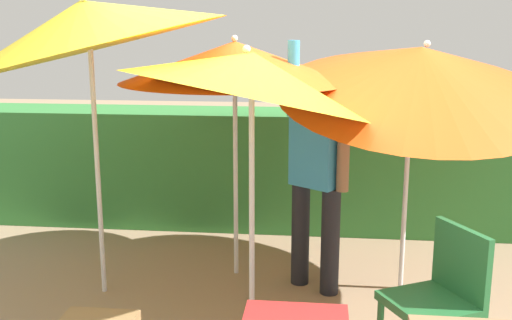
# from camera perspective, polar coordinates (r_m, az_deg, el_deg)

# --- Properties ---
(hedge_row) EXTENTS (8.00, 0.70, 1.16)m
(hedge_row) POSITION_cam_1_polar(r_m,az_deg,el_deg) (6.08, 1.93, -0.82)
(hedge_row) COLOR #38843D
(hedge_row) RESTS_ON ground_plane
(umbrella_rainbow) EXTENTS (1.94, 1.91, 2.40)m
(umbrella_rainbow) POSITION_cam_1_polar(r_m,az_deg,el_deg) (4.42, -15.55, 12.15)
(umbrella_rainbow) COLOR silver
(umbrella_rainbow) RESTS_ON ground_plane
(umbrella_orange) EXTENTS (2.07, 2.07, 2.14)m
(umbrella_orange) POSITION_cam_1_polar(r_m,az_deg,el_deg) (4.52, 15.06, 8.05)
(umbrella_orange) COLOR silver
(umbrella_orange) RESTS_ON ground_plane
(umbrella_yellow) EXTENTS (1.77, 1.77, 1.91)m
(umbrella_yellow) POSITION_cam_1_polar(r_m,az_deg,el_deg) (4.67, -2.01, 9.19)
(umbrella_yellow) COLOR silver
(umbrella_yellow) RESTS_ON ground_plane
(umbrella_navy) EXTENTS (1.65, 1.61, 2.08)m
(umbrella_navy) POSITION_cam_1_polar(r_m,az_deg,el_deg) (3.77, -0.65, 7.98)
(umbrella_navy) COLOR silver
(umbrella_navy) RESTS_ON ground_plane
(person_vendor) EXTENTS (0.50, 0.39, 1.88)m
(person_vendor) POSITION_cam_1_polar(r_m,az_deg,el_deg) (4.52, 5.70, -0.98)
(person_vendor) COLOR black
(person_vendor) RESTS_ON ground_plane
(chair_plastic) EXTENTS (0.59, 0.59, 0.89)m
(chair_plastic) POSITION_cam_1_polar(r_m,az_deg,el_deg) (3.64, 16.96, -11.99)
(chair_plastic) COLOR #236633
(chair_plastic) RESTS_ON ground_plane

